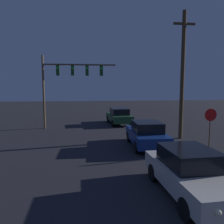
{
  "coord_description": "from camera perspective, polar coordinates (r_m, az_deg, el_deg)",
  "views": [
    {
      "loc": [
        -1.61,
        1.67,
        3.72
      ],
      "look_at": [
        0.0,
        15.01,
        2.17
      ],
      "focal_mm": 35.0,
      "sensor_mm": 36.0,
      "label": 1
    }
  ],
  "objects": [
    {
      "name": "stop_sign",
      "position": [
        13.17,
        24.27,
        -2.55
      ],
      "size": [
        0.69,
        0.07,
        2.54
      ],
      "color": "brown",
      "rests_on": "ground_plane"
    },
    {
      "name": "car_far",
      "position": [
        21.96,
        1.85,
        -1.05
      ],
      "size": [
        2.22,
        4.52,
        1.6
      ],
      "rotation": [
        0.0,
        0.0,
        0.08
      ],
      "color": "#1E4728",
      "rests_on": "ground_plane"
    },
    {
      "name": "traffic_signal_mast",
      "position": [
        19.99,
        -11.68,
        8.85
      ],
      "size": [
        6.48,
        0.3,
        6.45
      ],
      "color": "brown",
      "rests_on": "ground_plane"
    },
    {
      "name": "car_near",
      "position": [
        8.23,
        19.86,
        -14.55
      ],
      "size": [
        2.09,
        4.48,
        1.6
      ],
      "rotation": [
        0.0,
        0.0,
        3.18
      ],
      "color": "beige",
      "rests_on": "ground_plane"
    },
    {
      "name": "utility_pole",
      "position": [
        16.37,
        17.93,
        9.39
      ],
      "size": [
        1.54,
        0.28,
        8.93
      ],
      "color": "#4C3823",
      "rests_on": "ground_plane"
    },
    {
      "name": "car_mid",
      "position": [
        13.82,
        8.98,
        -5.67
      ],
      "size": [
        2.05,
        4.46,
        1.6
      ],
      "rotation": [
        0.0,
        0.0,
        -0.03
      ],
      "color": "navy",
      "rests_on": "ground_plane"
    }
  ]
}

